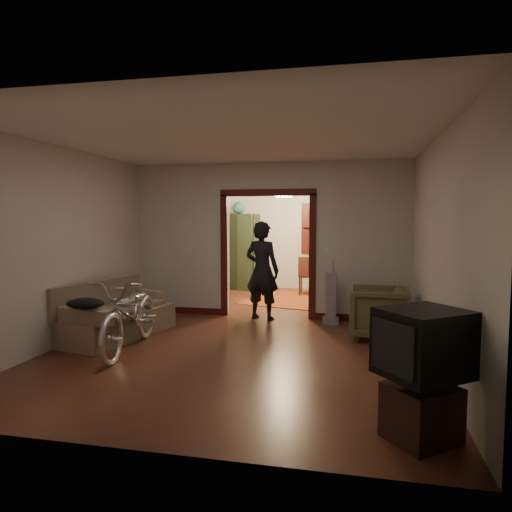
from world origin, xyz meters
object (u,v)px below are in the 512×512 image
(armchair, at_px, (379,313))
(person, at_px, (262,271))
(sofa, at_px, (117,309))
(desk, at_px, (339,280))
(bicycle, at_px, (131,314))
(locker, at_px, (239,252))

(armchair, xyz_separation_m, person, (-1.97, 0.90, 0.49))
(sofa, height_order, person, person)
(sofa, relative_size, desk, 2.04)
(person, bearing_deg, sofa, 56.55)
(sofa, distance_m, armchair, 3.95)
(bicycle, distance_m, armchair, 3.60)
(locker, bearing_deg, bicycle, -78.18)
(armchair, bearing_deg, locker, -139.26)
(locker, relative_size, desk, 2.11)
(desk, bearing_deg, armchair, -78.10)
(desk, bearing_deg, locker, 175.55)
(sofa, bearing_deg, armchair, 22.56)
(person, bearing_deg, locker, -53.11)
(bicycle, bearing_deg, armchair, 15.15)
(sofa, xyz_separation_m, bicycle, (0.55, -0.62, 0.08))
(sofa, bearing_deg, person, 52.44)
(sofa, relative_size, bicycle, 0.97)
(bicycle, relative_size, locker, 1.00)
(locker, bearing_deg, person, -56.37)
(armchair, height_order, desk, armchair)
(person, distance_m, locker, 3.58)
(person, xyz_separation_m, locker, (-1.28, 3.34, 0.08))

